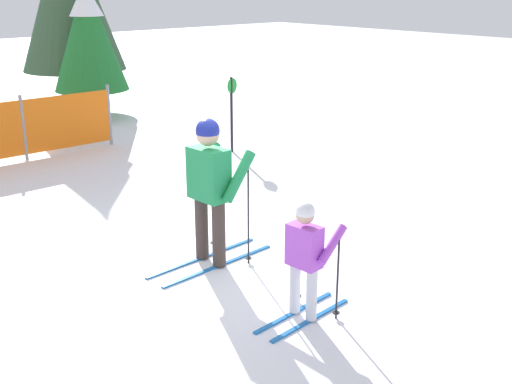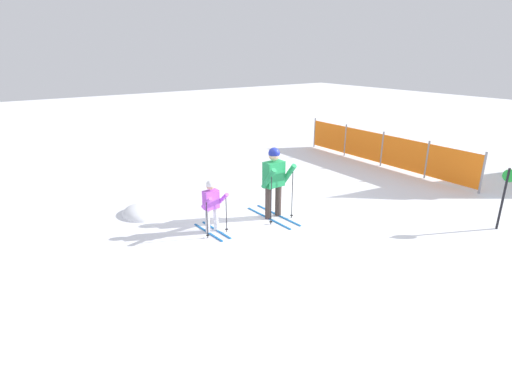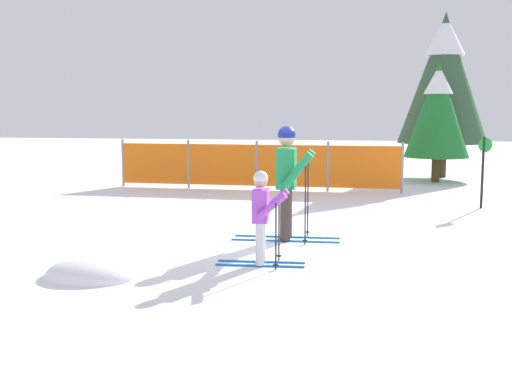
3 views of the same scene
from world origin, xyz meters
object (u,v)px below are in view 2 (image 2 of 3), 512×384
safety_fence (382,149)px  skier_child (212,202)px  trail_marker (505,192)px  skier_adult (274,177)px

safety_fence → skier_child: bearing=-79.7°
safety_fence → trail_marker: bearing=-23.3°
trail_marker → safety_fence: bearing=156.7°
skier_adult → safety_fence: skier_adult is taller
skier_adult → skier_child: bearing=-96.3°
trail_marker → skier_adult: bearing=-132.6°
safety_fence → trail_marker: trail_marker is taller
skier_child → safety_fence: (-1.34, 7.35, -0.10)m
skier_child → trail_marker: 6.32m
skier_adult → safety_fence: size_ratio=0.25×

